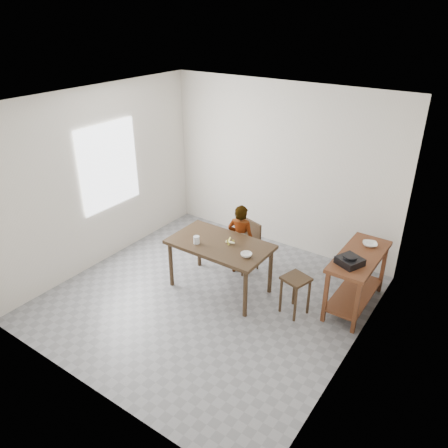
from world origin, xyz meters
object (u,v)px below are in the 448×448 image
Objects in this scene: prep_counter at (356,281)px; stool at (295,295)px; child at (241,240)px; dining_chair at (244,247)px; dining_table at (220,266)px.

prep_counter is 0.85m from stool.
prep_counter is 1.07× the size of child.
stool is at bearing 147.50° from child.
dining_chair is at bearing -178.41° from prep_counter.
child is 1.47× the size of dining_chair.
child is 1.23m from stool.
prep_counter reaches higher than dining_chair.
dining_chair reaches higher than dining_table.
dining_table is 1.25× the size of child.
child is (0.00, 0.53, 0.19)m from dining_table.
dining_table is 1.17× the size of prep_counter.
stool is (1.13, 0.10, -0.10)m from dining_table.
prep_counter is at bearing 18.56° from dining_chair.
stool is at bearing -134.94° from prep_counter.
child is 0.22m from dining_chair.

